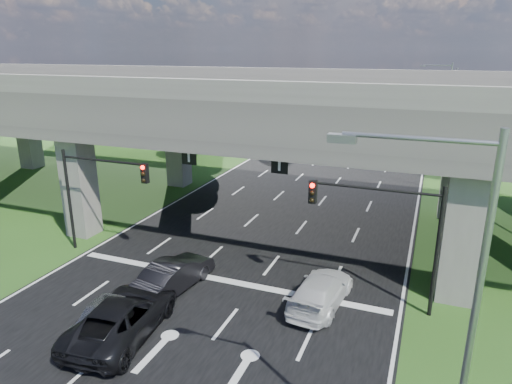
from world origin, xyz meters
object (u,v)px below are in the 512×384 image
Objects in this scene: signal_right at (387,222)px; car_silver at (111,309)px; car_dark at (175,274)px; streetlight_near at (453,319)px; streetlight_far at (445,122)px; streetlight_beyond at (444,101)px; car_white at (321,291)px; car_trailing at (122,317)px; signal_left at (97,185)px.

signal_right is 1.46× the size of car_silver.
car_silver is 3.79m from car_dark.
streetlight_near is 15.14m from car_dark.
streetlight_far is (0.00, 30.00, 0.00)m from streetlight_near.
streetlight_near is at bearing -90.00° from streetlight_beyond.
car_trailing is at bearing 41.73° from car_white.
car_trailing is at bearing -45.80° from signal_left.
signal_right is 11.93m from car_trailing.
signal_right reaches higher than car_white.
car_trailing is at bearing -105.76° from streetlight_beyond.
car_dark is (-11.90, 7.89, -5.04)m from streetlight_near.
car_dark is (-11.90, -38.11, -5.04)m from streetlight_beyond.
signal_left is 1.01× the size of car_trailing.
car_silver is 1.09m from car_trailing.
car_trailing is at bearing 162.46° from streetlight_near.
signal_left reaches higher than car_trailing.
streetlight_near is 1.00× the size of streetlight_beyond.
signal_right and signal_left have the same top height.
car_white is at bearing -102.99° from streetlight_far.
streetlight_near reaches higher than signal_right.
car_white is at bearing -4.12° from signal_left.
car_white is (7.05, 1.11, -0.05)m from car_dark.
streetlight_far is 2.43× the size of car_silver.
signal_left is at bearing 1.10° from car_white.
car_trailing is (-0.02, -4.13, 0.04)m from car_dark.
streetlight_far is at bearing -90.00° from streetlight_beyond.
streetlight_far is 2.00× the size of car_white.
signal_right is at bearing -154.65° from car_white.
signal_left is 40.30m from streetlight_beyond.
signal_left is 1.46× the size of car_silver.
signal_left is at bearing -131.78° from streetlight_far.
streetlight_beyond is 2.43× the size of car_silver.
streetlight_far is at bearing 90.00° from streetlight_near.
signal_right is at bearing 102.88° from streetlight_near.
car_white is 0.85× the size of car_trailing.
car_dark is at bearing 146.44° from streetlight_near.
car_trailing is at bearing 96.22° from car_dark.
signal_right reaches higher than car_trailing.
car_silver is (-12.90, -25.76, -5.12)m from streetlight_far.
streetlight_beyond reaches higher than signal_left.
streetlight_far is at bearing -111.82° from car_dark.
car_dark is 4.13m from car_trailing.
streetlight_near is 30.00m from streetlight_far.
car_dark is (-11.90, -22.11, -5.04)m from streetlight_far.
streetlight_near is at bearing -29.02° from signal_left.
car_white is at bearing -155.86° from car_silver.
signal_right is at bearing -153.54° from car_trailing.
car_dark is (-9.62, -2.05, -3.38)m from signal_right.
car_trailing is (0.98, -0.47, 0.12)m from car_silver.
car_silver is at bearing -48.63° from signal_left.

